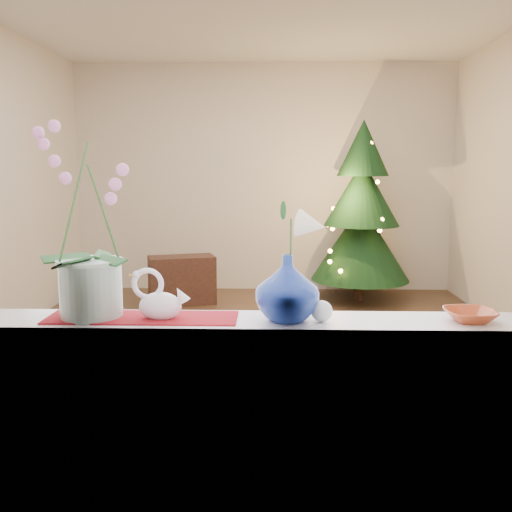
{
  "coord_description": "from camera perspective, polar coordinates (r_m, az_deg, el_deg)",
  "views": [
    {
      "loc": [
        0.09,
        -4.4,
        1.46
      ],
      "look_at": [
        0.01,
        -1.4,
        1.01
      ],
      "focal_mm": 40.0,
      "sensor_mm": 36.0,
      "label": 1
    }
  ],
  "objects": [
    {
      "name": "windowsill",
      "position": [
        2.11,
        -1.08,
        -6.85
      ],
      "size": [
        2.2,
        0.26,
        0.04
      ],
      "primitive_type": "cube",
      "color": "white",
      "rests_on": "window_apron"
    },
    {
      "name": "wall_front",
      "position": [
        1.9,
        -1.3,
        5.24
      ],
      "size": [
        4.5,
        0.1,
        2.7
      ],
      "primitive_type": "cube",
      "color": "beige",
      "rests_on": "ground"
    },
    {
      "name": "blue_vase",
      "position": [
        2.06,
        3.15,
        -2.7
      ],
      "size": [
        0.34,
        0.34,
        0.28
      ],
      "primitive_type": "imported",
      "rotation": [
        0.0,
        0.0,
        0.38
      ],
      "color": "navy",
      "rests_on": "windowsill"
    },
    {
      "name": "xmas_tree",
      "position": [
        6.44,
        10.51,
        4.42
      ],
      "size": [
        1.19,
        1.19,
        2.0
      ],
      "primitive_type": null,
      "rotation": [
        0.0,
        0.0,
        -0.09
      ],
      "color": "black",
      "rests_on": "ground"
    },
    {
      "name": "lily",
      "position": [
        2.02,
        3.21,
        4.04
      ],
      "size": [
        0.15,
        0.09,
        0.21
      ],
      "primitive_type": null,
      "color": "white",
      "rests_on": "blue_vase"
    },
    {
      "name": "runner",
      "position": [
        2.15,
        -11.3,
        -6.06
      ],
      "size": [
        0.7,
        0.2,
        0.01
      ],
      "primitive_type": "cube",
      "color": "maroon",
      "rests_on": "windowsill"
    },
    {
      "name": "window_frame",
      "position": [
        1.94,
        -1.29,
        15.65
      ],
      "size": [
        2.22,
        0.06,
        1.6
      ],
      "primitive_type": null,
      "color": "white",
      "rests_on": "windowsill"
    },
    {
      "name": "ground",
      "position": [
        4.64,
        0.31,
        -9.72
      ],
      "size": [
        5.0,
        5.0,
        0.0
      ],
      "primitive_type": "plane",
      "color": "#352215",
      "rests_on": "ground"
    },
    {
      "name": "window_apron",
      "position": [
        2.19,
        -1.16,
        -19.15
      ],
      "size": [
        2.2,
        0.08,
        0.88
      ],
      "primitive_type": "cube",
      "color": "white",
      "rests_on": "ground"
    },
    {
      "name": "side_table",
      "position": [
        6.28,
        -7.42,
        -2.4
      ],
      "size": [
        0.78,
        0.55,
        0.53
      ],
      "primitive_type": "cube",
      "rotation": [
        0.0,
        0.0,
        0.31
      ],
      "color": "black",
      "rests_on": "ground"
    },
    {
      "name": "wall_back",
      "position": [
        6.9,
        0.78,
        7.74
      ],
      "size": [
        4.5,
        0.1,
        2.7
      ],
      "primitive_type": "cube",
      "color": "beige",
      "rests_on": "ground"
    },
    {
      "name": "orchid_pot",
      "position": [
        2.15,
        -16.46,
        3.37
      ],
      "size": [
        0.28,
        0.28,
        0.72
      ],
      "primitive_type": null,
      "rotation": [
        0.0,
        0.0,
        0.17
      ],
      "color": "beige",
      "rests_on": "windowsill"
    },
    {
      "name": "amber_dish",
      "position": [
        2.2,
        20.61,
        -5.67
      ],
      "size": [
        0.16,
        0.16,
        0.04
      ],
      "primitive_type": "imported",
      "rotation": [
        0.0,
        0.0,
        0.07
      ],
      "color": "#A73F1E",
      "rests_on": "windowsill"
    },
    {
      "name": "swan",
      "position": [
        2.1,
        -9.57,
        -3.9
      ],
      "size": [
        0.22,
        0.13,
        0.18
      ],
      "primitive_type": null,
      "rotation": [
        0.0,
        0.0,
        0.14
      ],
      "color": "white",
      "rests_on": "windowsill"
    },
    {
      "name": "paperweight",
      "position": [
        2.07,
        6.59,
        -5.5
      ],
      "size": [
        0.1,
        0.1,
        0.08
      ],
      "primitive_type": "sphere",
      "rotation": [
        0.0,
        0.0,
        -0.35
      ],
      "color": "silver",
      "rests_on": "windowsill"
    }
  ]
}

